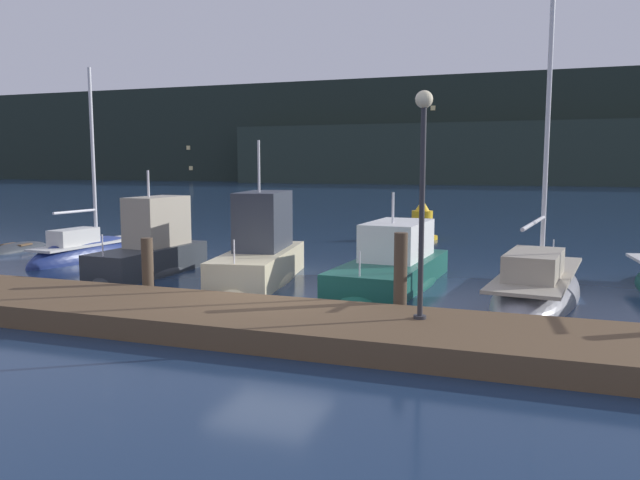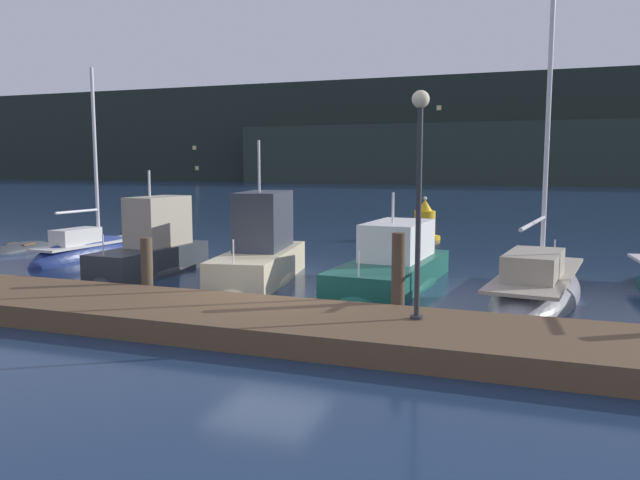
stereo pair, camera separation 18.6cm
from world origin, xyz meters
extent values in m
plane|color=#192D4C|center=(0.00, 0.00, 0.00)|extent=(400.00, 400.00, 0.00)
cube|color=brown|center=(0.00, -1.88, 0.23)|extent=(27.93, 2.80, 0.45)
cylinder|color=#4C3D2D|center=(-3.08, -0.23, 0.78)|extent=(0.28, 0.28, 1.56)
cylinder|color=#4C3D2D|center=(3.08, -0.23, 0.95)|extent=(0.28, 0.28, 1.91)
ellipsoid|color=navy|center=(-9.09, 4.88, 0.00)|extent=(1.70, 5.31, 1.56)
cube|color=silver|center=(-9.09, 4.88, 0.55)|extent=(1.42, 4.46, 0.08)
cube|color=silver|center=(-9.14, 4.26, 0.86)|extent=(0.90, 1.73, 0.54)
cylinder|color=silver|center=(-9.05, 5.30, 3.59)|extent=(0.12, 0.12, 6.08)
cylinder|color=silver|center=(-9.13, 4.37, 1.71)|extent=(0.24, 1.87, 0.09)
cylinder|color=silver|center=(-8.89, 7.28, 0.80)|extent=(0.04, 0.04, 0.50)
ellipsoid|color=#2D3338|center=(-5.33, 3.05, 0.00)|extent=(1.83, 4.74, 1.09)
cube|color=#2D3338|center=(-5.33, 3.05, 0.41)|extent=(1.68, 4.26, 0.81)
cube|color=#A39984|center=(-5.31, 3.52, 1.57)|extent=(1.18, 2.10, 1.51)
cube|color=black|center=(-5.26, 4.45, 1.79)|extent=(0.96, 0.34, 0.67)
cylinder|color=silver|center=(-5.33, 3.14, 2.73)|extent=(0.07, 0.07, 0.80)
cylinder|color=silver|center=(-5.44, 1.10, 1.11)|extent=(0.04, 0.04, 0.60)
ellipsoid|color=beige|center=(-1.70, 3.12, 0.00)|extent=(2.66, 5.68, 1.12)
cube|color=beige|center=(-1.70, 3.12, 0.43)|extent=(2.43, 5.12, 0.86)
cube|color=#333842|center=(-1.79, 3.66, 1.69)|extent=(1.59, 2.57, 1.66)
cube|color=black|center=(-1.98, 4.74, 1.94)|extent=(1.10, 0.48, 0.73)
cylinder|color=silver|center=(-1.72, 3.23, 3.25)|extent=(0.07, 0.07, 1.46)
cylinder|color=silver|center=(-1.32, 0.86, 1.16)|extent=(0.04, 0.04, 0.60)
ellipsoid|color=#195647|center=(1.97, 3.80, 0.00)|extent=(2.57, 6.33, 1.00)
cube|color=#195647|center=(1.97, 3.80, 0.33)|extent=(2.36, 5.70, 0.67)
cube|color=silver|center=(2.01, 4.42, 1.18)|extent=(1.65, 2.82, 1.03)
cube|color=black|center=(2.09, 5.65, 1.34)|extent=(1.32, 0.30, 0.46)
cylinder|color=silver|center=(1.98, 3.92, 2.12)|extent=(0.07, 0.07, 0.85)
cylinder|color=silver|center=(1.80, 1.20, 0.97)|extent=(0.04, 0.04, 0.60)
ellipsoid|color=gray|center=(5.80, 3.47, 0.00)|extent=(2.80, 7.30, 1.43)
cube|color=#A39984|center=(5.80, 3.47, 0.60)|extent=(2.35, 6.13, 0.08)
cube|color=#A39984|center=(5.70, 2.62, 0.95)|extent=(1.43, 2.40, 0.61)
cylinder|color=silver|center=(5.87, 4.03, 5.63)|extent=(0.12, 0.12, 10.06)
cylinder|color=silver|center=(5.66, 2.31, 1.96)|extent=(0.52, 3.46, 0.09)
cylinder|color=silver|center=(6.21, 6.72, 0.85)|extent=(0.04, 0.04, 0.50)
cylinder|color=gold|center=(0.90, 14.64, 0.08)|extent=(1.39, 1.39, 0.16)
cylinder|color=gold|center=(0.90, 14.64, 0.71)|extent=(0.93, 0.93, 1.11)
cone|color=gold|center=(0.90, 14.64, 1.52)|extent=(0.65, 0.65, 0.50)
sphere|color=#F9EAB7|center=(0.90, 14.64, 1.82)|extent=(0.16, 0.16, 0.16)
cylinder|color=#2D2D33|center=(3.73, -1.50, 0.48)|extent=(0.24, 0.24, 0.06)
cylinder|color=#2D2D33|center=(3.73, -1.50, 2.41)|extent=(0.10, 0.10, 3.81)
sphere|color=#F9EAB7|center=(3.73, -1.50, 4.46)|extent=(0.32, 0.32, 0.32)
cube|color=#1E2823|center=(0.00, 103.99, 9.21)|extent=(240.00, 16.00, 18.42)
cube|color=#F4DB8C|center=(-40.13, 95.94, 9.06)|extent=(0.80, 0.10, 0.80)
cube|color=#F4DB8C|center=(-59.48, 95.94, 2.56)|extent=(0.80, 0.10, 0.80)
cube|color=#F4DB8C|center=(7.07, 95.94, 9.53)|extent=(0.80, 0.10, 0.80)
cube|color=#F4DB8C|center=(-11.87, 95.94, 12.89)|extent=(0.80, 0.10, 0.80)
cube|color=#F4DB8C|center=(-59.95, 95.94, 6.57)|extent=(0.80, 0.10, 0.80)
cube|color=#F4DB8C|center=(7.22, 95.94, 2.56)|extent=(0.80, 0.10, 0.80)
ellipsoid|color=#2D3338|center=(-13.31, 5.89, 0.00)|extent=(1.57, 3.41, 0.56)
cube|color=brown|center=(-13.31, 5.89, 0.22)|extent=(0.99, 0.76, 0.06)
camera|label=1|loc=(5.72, -12.82, 3.30)|focal=35.00mm
camera|label=2|loc=(5.90, -12.76, 3.30)|focal=35.00mm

